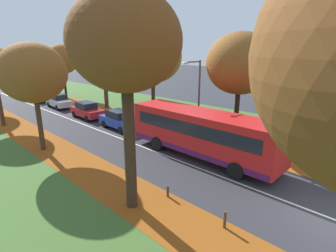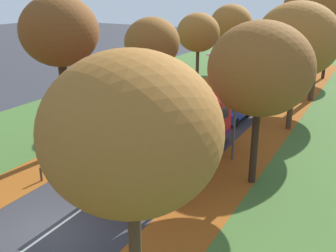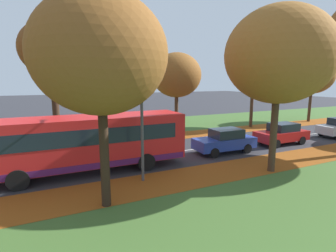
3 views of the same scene
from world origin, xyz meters
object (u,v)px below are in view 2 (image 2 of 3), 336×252
at_px(tree_right_nearest, 131,134).
at_px(bollard_fourth, 83,154).
at_px(car_silver_third_in_line, 277,78).
at_px(tree_right_far, 322,10).
at_px(bus, 176,136).
at_px(tree_right_near, 260,69).
at_px(car_black_fourth_in_line, 289,67).
at_px(car_red_following, 254,93).
at_px(tree_right_mid, 298,40).
at_px(bollard_third, 41,174).
at_px(tree_left_mid, 152,43).
at_px(car_blue_lead, 233,109).
at_px(tree_left_distant, 231,24).
at_px(tree_right_distant, 329,27).
at_px(streetlamp_right, 230,95).
at_px(bollard_fifth, 115,136).
at_px(tree_left_near, 59,32).
at_px(tree_left_far, 198,33).

height_order(tree_right_nearest, bollard_fourth, tree_right_nearest).
distance_m(bollard_fourth, car_silver_third_in_line, 23.70).
bearing_deg(tree_right_far, bus, -103.63).
height_order(tree_right_near, car_black_fourth_in_line, tree_right_near).
bearing_deg(car_red_following, car_silver_third_in_line, 88.24).
distance_m(tree_right_nearest, bus, 11.36).
height_order(tree_right_mid, car_silver_third_in_line, tree_right_mid).
bearing_deg(bollard_third, tree_right_nearest, -28.71).
bearing_deg(tree_left_mid, tree_right_far, 38.28).
xyz_separation_m(tree_right_far, car_blue_lead, (-4.14, -8.31, -6.77)).
bearing_deg(tree_left_distant, tree_right_distant, 3.85).
bearing_deg(bollard_third, bollard_fourth, 88.62).
bearing_deg(car_silver_third_in_line, streetlamp_right, -84.14).
bearing_deg(car_black_fourth_in_line, tree_right_near, -81.27).
bearing_deg(bollard_fourth, tree_right_mid, 49.69).
bearing_deg(bollard_third, streetlamp_right, 44.78).
xyz_separation_m(tree_right_mid, car_black_fourth_in_line, (-4.03, 18.36, -5.27)).
bearing_deg(car_black_fourth_in_line, tree_right_distant, -4.61).
bearing_deg(car_red_following, tree_left_distant, 119.10).
distance_m(bollard_third, bollard_fourth, 3.17).
relative_size(bollard_fifth, car_black_fourth_in_line, 0.15).
bearing_deg(tree_left_distant, bus, -75.81).
height_order(tree_right_near, car_blue_lead, tree_right_near).
height_order(bollard_fourth, bus, bus).
bearing_deg(car_blue_lead, bollard_third, -110.27).
distance_m(tree_left_distant, tree_right_distant, 10.48).
height_order(tree_left_mid, tree_right_far, tree_right_far).
bearing_deg(bollard_third, tree_left_mid, 96.49).
height_order(tree_right_mid, bollard_fifth, tree_right_mid).
xyz_separation_m(tree_left_near, tree_right_near, (10.95, 1.22, -1.20)).
bearing_deg(tree_right_distant, bollard_third, -105.54).
height_order(car_blue_lead, car_silver_third_in_line, same).
bearing_deg(bollard_fourth, tree_left_near, 158.10).
distance_m(car_red_following, car_silver_third_in_line, 6.89).
relative_size(tree_left_mid, bus, 0.69).
relative_size(tree_left_near, car_red_following, 2.12).
bearing_deg(tree_right_nearest, tree_right_far, 89.25).
relative_size(tree_right_far, car_silver_third_in_line, 2.43).
bearing_deg(tree_right_far, tree_right_near, -89.65).
relative_size(bollard_fifth, streetlamp_right, 0.10).
relative_size(streetlamp_right, car_red_following, 1.42).
bearing_deg(car_silver_third_in_line, tree_left_distant, 143.63).
bearing_deg(tree_right_mid, tree_right_near, -88.95).
relative_size(streetlamp_right, car_black_fourth_in_line, 1.42).
relative_size(tree_left_mid, tree_right_nearest, 0.91).
bearing_deg(tree_right_mid, bollard_third, -123.49).
relative_size(tree_right_distant, streetlamp_right, 1.24).
bearing_deg(car_black_fourth_in_line, tree_left_near, -103.34).
bearing_deg(tree_left_far, car_silver_third_in_line, 28.29).
bearing_deg(tree_left_distant, streetlamp_right, -69.93).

